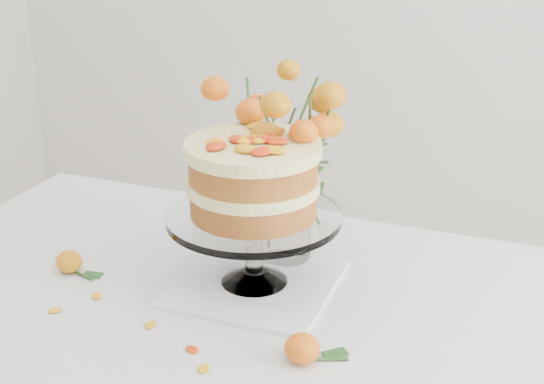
# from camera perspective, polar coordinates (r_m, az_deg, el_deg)

# --- Properties ---
(table) EXTENTS (1.43, 0.93, 0.76)m
(table) POSITION_cam_1_polar(r_m,az_deg,el_deg) (1.40, -2.48, -11.80)
(table) COLOR tan
(table) RESTS_ON ground
(napkin) EXTENTS (0.29, 0.29, 0.01)m
(napkin) POSITION_cam_1_polar(r_m,az_deg,el_deg) (1.43, -1.33, -6.87)
(napkin) COLOR white
(napkin) RESTS_ON table
(cake_stand) EXTENTS (0.32, 0.32, 0.29)m
(cake_stand) POSITION_cam_1_polar(r_m,az_deg,el_deg) (1.34, -1.41, 0.46)
(cake_stand) COLOR white
(cake_stand) RESTS_ON napkin
(rose_vase) EXTENTS (0.35, 0.35, 0.44)m
(rose_vase) POSITION_cam_1_polar(r_m,az_deg,el_deg) (1.42, 1.33, 4.08)
(rose_vase) COLOR white
(rose_vase) RESTS_ON table
(loose_rose_near) EXTENTS (0.09, 0.05, 0.04)m
(loose_rose_near) POSITION_cam_1_polar(r_m,az_deg,el_deg) (1.52, -15.02, -5.10)
(loose_rose_near) COLOR orange
(loose_rose_near) RESTS_ON table
(loose_rose_far) EXTENTS (0.10, 0.06, 0.05)m
(loose_rose_far) POSITION_cam_1_polar(r_m,az_deg,el_deg) (1.21, 2.30, -11.69)
(loose_rose_far) COLOR #D6560A
(loose_rose_far) RESTS_ON table
(stray_petal_a) EXTENTS (0.03, 0.02, 0.00)m
(stray_petal_a) POSITION_cam_1_polar(r_m,az_deg,el_deg) (1.32, -9.15, -9.86)
(stray_petal_a) COLOR #F4A30F
(stray_petal_a) RESTS_ON table
(stray_petal_b) EXTENTS (0.03, 0.02, 0.00)m
(stray_petal_b) POSITION_cam_1_polar(r_m,az_deg,el_deg) (1.25, -6.03, -11.73)
(stray_petal_b) COLOR #F4A30F
(stray_petal_b) RESTS_ON table
(stray_petal_c) EXTENTS (0.03, 0.02, 0.00)m
(stray_petal_c) POSITION_cam_1_polar(r_m,az_deg,el_deg) (1.21, -5.17, -13.12)
(stray_petal_c) COLOR #F4A30F
(stray_petal_c) RESTS_ON table
(stray_petal_d) EXTENTS (0.03, 0.02, 0.00)m
(stray_petal_d) POSITION_cam_1_polar(r_m,az_deg,el_deg) (1.43, -13.05, -7.64)
(stray_petal_d) COLOR #F4A30F
(stray_petal_d) RESTS_ON table
(stray_petal_e) EXTENTS (0.03, 0.02, 0.00)m
(stray_petal_e) POSITION_cam_1_polar(r_m,az_deg,el_deg) (1.40, -16.02, -8.58)
(stray_petal_e) COLOR #F4A30F
(stray_petal_e) RESTS_ON table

